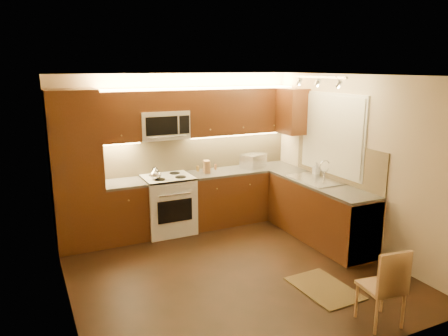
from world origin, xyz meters
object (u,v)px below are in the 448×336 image
kettle (155,173)px  dining_chair (381,285)px  knife_block (207,167)px  microwave (163,125)px  stove (168,204)px  toaster_oven (253,161)px  soap_bottle (316,169)px  sink (315,175)px

kettle → dining_chair: size_ratio=0.24×
knife_block → dining_chair: 3.48m
microwave → kettle: (-0.23, -0.25, -0.70)m
microwave → stove: bearing=-90.0°
toaster_oven → knife_block: toaster_oven is taller
stove → dining_chair: size_ratio=1.08×
soap_bottle → sink: bearing=-128.5°
microwave → soap_bottle: bearing=-23.9°
kettle → knife_block: kettle is taller
sink → soap_bottle: bearing=50.1°
stove → soap_bottle: size_ratio=4.58×
toaster_oven → soap_bottle: bearing=-75.2°
dining_chair → stove: bearing=116.0°
stove → sink: bearing=-29.4°
dining_chair → kettle: bearing=120.1°
kettle → toaster_oven: toaster_oven is taller
microwave → sink: microwave is taller
microwave → soap_bottle: microwave is taller
toaster_oven → dining_chair: toaster_oven is taller
stove → microwave: (0.00, 0.14, 1.26)m
microwave → sink: bearing=-32.2°
knife_block → stove: bearing=-167.0°
kettle → dining_chair: 3.59m
sink → kettle: 2.44m
kettle → knife_block: size_ratio=0.99×
stove → sink: size_ratio=1.07×
sink → kettle: size_ratio=4.24×
microwave → kettle: bearing=-131.7°
toaster_oven → knife_block: bearing=158.4°
toaster_oven → sink: bearing=-91.5°
microwave → dining_chair: (1.16, -3.51, -1.29)m
toaster_oven → dining_chair: 3.49m
stove → toaster_oven: bearing=1.3°
kettle → soap_bottle: 2.56m
microwave → toaster_oven: size_ratio=1.94×
stove → microwave: microwave is taller
knife_block → soap_bottle: (1.54, -0.88, -0.00)m
toaster_oven → dining_chair: size_ratio=0.46×
microwave → knife_block: size_ratio=3.70×
knife_block → soap_bottle: bearing=-19.2°
microwave → toaster_oven: microwave is taller
sink → toaster_oven: bearing=110.6°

